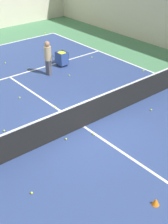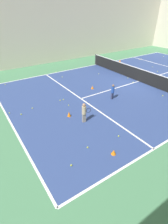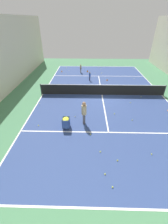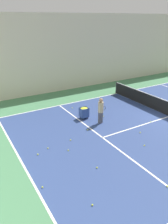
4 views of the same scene
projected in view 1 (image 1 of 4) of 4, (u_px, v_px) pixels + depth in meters
name	position (u px, v px, depth m)	size (l,w,h in m)	color
ground_plane	(84.00, 127.00, 11.75)	(32.20, 32.20, 0.00)	#477F56
court_playing_area	(84.00, 127.00, 11.75)	(11.96, 21.27, 0.00)	navy
line_service_far	(10.00, 77.00, 15.62)	(11.96, 0.10, 0.00)	white
line_centre_service	(84.00, 127.00, 11.75)	(0.10, 11.70, 0.00)	white
tennis_net	(84.00, 114.00, 11.46)	(12.26, 0.10, 1.08)	#2D2D33
coach_at_net	(48.00, 56.00, 15.35)	(0.39, 0.68, 1.76)	#4C4C56
ball_cart	(62.00, 56.00, 16.62)	(0.49, 0.58, 0.79)	#2D478C
training_cone_1	(156.00, 202.00, 8.41)	(0.22, 0.22, 0.22)	orange
tennis_ball_0	(92.00, 57.00, 17.90)	(0.07, 0.07, 0.07)	yellow
tennis_ball_2	(144.00, 71.00, 16.24)	(0.07, 0.07, 0.07)	yellow
tennis_ball_3	(4.00, 131.00, 11.46)	(0.07, 0.07, 0.07)	yellow
tennis_ball_4	(55.00, 107.00, 12.97)	(0.07, 0.07, 0.07)	yellow
tennis_ball_10	(32.00, 193.00, 8.79)	(0.07, 0.07, 0.07)	yellow
tennis_ball_11	(45.00, 33.00, 21.99)	(0.07, 0.07, 0.07)	yellow
tennis_ball_12	(5.00, 63.00, 17.15)	(0.07, 0.07, 0.07)	yellow
tennis_ball_13	(151.00, 110.00, 12.77)	(0.07, 0.07, 0.07)	yellow
tennis_ball_15	(66.00, 139.00, 11.02)	(0.07, 0.07, 0.07)	yellow
tennis_ball_23	(93.00, 134.00, 11.28)	(0.07, 0.07, 0.07)	yellow
tennis_ball_24	(28.00, 69.00, 16.45)	(0.07, 0.07, 0.07)	yellow
tennis_ball_30	(69.00, 75.00, 15.73)	(0.07, 0.07, 0.07)	yellow
tennis_ball_34	(20.00, 98.00, 13.67)	(0.07, 0.07, 0.07)	yellow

